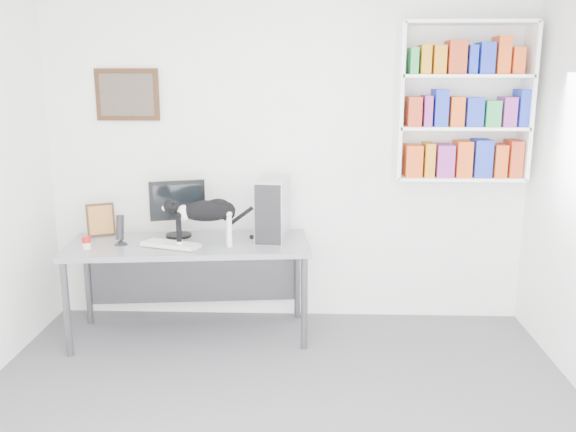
{
  "coord_description": "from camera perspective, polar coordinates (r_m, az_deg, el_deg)",
  "views": [
    {
      "loc": [
        0.2,
        -3.05,
        2.06
      ],
      "look_at": [
        0.03,
        1.53,
        0.99
      ],
      "focal_mm": 38.0,
      "sensor_mm": 36.0,
      "label": 1
    }
  ],
  "objects": [
    {
      "name": "pc_tower",
      "position": [
        4.86,
        -1.46,
        0.71
      ],
      "size": [
        0.26,
        0.5,
        0.48
      ],
      "primitive_type": "cube",
      "rotation": [
        0.0,
        0.0,
        -0.09
      ],
      "color": "#A6A6AB",
      "rests_on": "desk"
    },
    {
      "name": "wall_art",
      "position": [
        5.25,
        -14.8,
        10.92
      ],
      "size": [
        0.52,
        0.04,
        0.42
      ],
      "primitive_type": "cube",
      "color": "#452716",
      "rests_on": "room"
    },
    {
      "name": "room",
      "position": [
        3.14,
        -1.6,
        0.05
      ],
      "size": [
        4.01,
        4.01,
        2.7
      ],
      "color": "#57575C",
      "rests_on": "ground"
    },
    {
      "name": "cat",
      "position": [
        4.65,
        -7.69,
        -0.63
      ],
      "size": [
        0.63,
        0.28,
        0.38
      ],
      "primitive_type": null,
      "rotation": [
        0.0,
        0.0,
        0.2
      ],
      "color": "black",
      "rests_on": "desk"
    },
    {
      "name": "monitor",
      "position": [
        4.97,
        -10.29,
        0.72
      ],
      "size": [
        0.48,
        0.34,
        0.47
      ],
      "primitive_type": "cube",
      "rotation": [
        0.0,
        0.0,
        0.32
      ],
      "color": "black",
      "rests_on": "desk"
    },
    {
      "name": "keyboard",
      "position": [
        4.74,
        -10.9,
        -2.64
      ],
      "size": [
        0.48,
        0.3,
        0.03
      ],
      "primitive_type": "cube",
      "rotation": [
        0.0,
        0.0,
        -0.33
      ],
      "color": "silver",
      "rests_on": "desk"
    },
    {
      "name": "speaker",
      "position": [
        4.86,
        -15.44,
        -1.21
      ],
      "size": [
        0.12,
        0.12,
        0.24
      ],
      "primitive_type": "cylinder",
      "rotation": [
        0.0,
        0.0,
        -0.15
      ],
      "color": "black",
      "rests_on": "desk"
    },
    {
      "name": "leaning_print",
      "position": [
        5.17,
        -17.13,
        -0.28
      ],
      "size": [
        0.24,
        0.17,
        0.27
      ],
      "primitive_type": "cube",
      "rotation": [
        0.0,
        0.0,
        0.43
      ],
      "color": "#452716",
      "rests_on": "desk"
    },
    {
      "name": "soup_can",
      "position": [
        4.83,
        -18.34,
        -2.4
      ],
      "size": [
        0.07,
        0.07,
        0.09
      ],
      "primitive_type": "cylinder",
      "rotation": [
        0.0,
        0.0,
        -0.19
      ],
      "color": "red",
      "rests_on": "desk"
    },
    {
      "name": "desk",
      "position": [
        4.95,
        -9.11,
        -6.81
      ],
      "size": [
        1.93,
        0.92,
        0.78
      ],
      "primitive_type": "cube",
      "rotation": [
        0.0,
        0.0,
        0.11
      ],
      "color": "gray",
      "rests_on": "room"
    },
    {
      "name": "bookshelf",
      "position": [
        5.05,
        16.08,
        10.21
      ],
      "size": [
        1.03,
        0.28,
        1.24
      ],
      "primitive_type": "cube",
      "color": "white",
      "rests_on": "room"
    }
  ]
}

